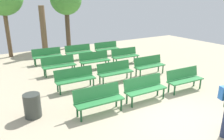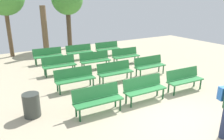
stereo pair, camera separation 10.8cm
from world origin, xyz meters
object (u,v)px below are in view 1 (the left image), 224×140
bench_r1_c0 (75,78)px  bench_r2_c0 (59,64)px  bench_r0_c0 (99,98)px  trash_bin (32,106)px  bench_r1_c1 (115,71)px  bench_r2_c1 (94,59)px  bench_r0_c2 (184,78)px  tree_1 (44,31)px  bench_r3_c0 (47,55)px  bench_r3_c1 (78,51)px  bench_r2_c2 (125,55)px  bench_r1_c2 (149,64)px  bench_r0_c1 (145,87)px  bench_r3_c2 (107,48)px  tree_2 (66,0)px

bench_r1_c0 → bench_r2_c0: (0.07, 2.19, 0.00)m
bench_r0_c0 → trash_bin: bench_r0_c0 is taller
bench_r1_c1 → bench_r2_c0: size_ratio=1.00×
bench_r0_c0 → bench_r2_c1: bearing=66.7°
bench_r0_c2 → bench_r1_c1: same height
bench_r2_c0 → trash_bin: bearing=-117.7°
bench_r1_c1 → trash_bin: bearing=-159.4°
trash_bin → tree_1: bearing=72.0°
bench_r2_c0 → bench_r3_c0: 2.13m
bench_r0_c0 → bench_r1_c0: bearing=89.8°
bench_r0_c0 → tree_1: size_ratio=0.51×
tree_1 → bench_r3_c1: bearing=-56.3°
bench_r0_c2 → bench_r2_c1: bearing=115.2°
bench_r2_c0 → bench_r3_c1: bearing=49.3°
bench_r2_c0 → bench_r2_c2: (3.79, -0.18, 0.00)m
bench_r0_c0 → bench_r1_c2: 4.39m
bench_r0_c0 → bench_r2_c2: (3.96, 4.20, 0.00)m
bench_r3_c1 → trash_bin: bench_r3_c1 is taller
bench_r0_c1 → bench_r2_c1: bearing=89.3°
bench_r0_c0 → bench_r2_c2: same height
bench_r0_c0 → bench_r1_c2: same height
bench_r1_c0 → bench_r2_c1: 2.85m
bench_r0_c0 → bench_r2_c1: size_ratio=0.99×
bench_r1_c2 → bench_r3_c0: (-3.67, 4.46, 0.00)m
bench_r1_c1 → bench_r2_c2: same height
bench_r3_c2 → bench_r0_c0: bearing=-121.1°
bench_r1_c0 → trash_bin: bench_r1_c0 is taller
bench_r3_c1 → trash_bin: 6.85m
bench_r1_c2 → bench_r2_c0: (-3.71, 2.33, 0.00)m
bench_r2_c0 → tree_1: 4.38m
bench_r0_c2 → bench_r0_c1: bearing=-178.8°
bench_r2_c0 → bench_r3_c1: size_ratio=1.00×
bench_r3_c0 → bench_r2_c2: bearing=-28.3°
bench_r0_c2 → bench_r1_c2: (0.08, 2.20, 0.00)m
bench_r1_c0 → bench_r1_c1: 1.84m
bench_r2_c2 → trash_bin: bench_r2_c2 is taller
bench_r2_c2 → bench_r0_c2: bearing=-89.8°
bench_r3_c1 → bench_r3_c2: 1.93m
bench_r3_c0 → bench_r3_c1: size_ratio=1.00×
bench_r0_c1 → bench_r3_c2: 6.80m
bench_r2_c2 → trash_bin: 6.71m
bench_r3_c2 → tree_1: bearing=147.6°
bench_r0_c2 → bench_r3_c1: size_ratio=1.01×
bench_r2_c1 → bench_r3_c1: bearing=92.9°
bench_r3_c2 → tree_2: size_ratio=0.35×
bench_r0_c1 → bench_r3_c2: size_ratio=1.00×
bench_r2_c0 → bench_r2_c2: size_ratio=1.00×
bench_r0_c0 → tree_2: bearing=76.8°
bench_r0_c2 → bench_r1_c1: 2.91m
bench_r0_c0 → bench_r2_c1: same height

